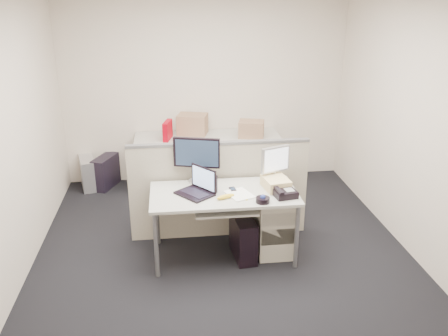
{
  "coord_description": "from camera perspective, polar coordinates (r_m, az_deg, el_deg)",
  "views": [
    {
      "loc": [
        -0.52,
        -4.39,
        2.71
      ],
      "look_at": [
        0.02,
        0.15,
        0.94
      ],
      "focal_mm": 38.0,
      "sensor_mm": 36.0,
      "label": 1
    }
  ],
  "objects": [
    {
      "name": "monitor_main",
      "position": [
        5.03,
        -3.29,
        0.96
      ],
      "size": [
        0.53,
        0.31,
        0.5
      ],
      "primitive_type": "cube",
      "rotation": [
        0.0,
        0.0,
        -0.26
      ],
      "color": "black",
      "rests_on": "desk"
    },
    {
      "name": "pc_tower_desk",
      "position": [
        5.06,
        2.31,
        -8.27
      ],
      "size": [
        0.24,
        0.51,
        0.46
      ],
      "primitive_type": "cube",
      "rotation": [
        0.0,
        0.0,
        0.09
      ],
      "color": "black",
      "rests_on": "floor"
    },
    {
      "name": "floor",
      "position": [
        5.19,
        -0.03,
        -10.38
      ],
      "size": [
        4.0,
        4.5,
        0.01
      ],
      "primitive_type": "cube",
      "color": "black",
      "rests_on": "ground"
    },
    {
      "name": "manila_folders",
      "position": [
        4.95,
        6.25,
        -1.83
      ],
      "size": [
        0.29,
        0.34,
        0.11
      ],
      "primitive_type": "cube",
      "rotation": [
        0.0,
        0.0,
        0.16
      ],
      "color": "beige",
      "rests_on": "desk"
    },
    {
      "name": "travel_mug",
      "position": [
        4.82,
        -1.24,
        -2.03
      ],
      "size": [
        0.1,
        0.1,
        0.16
      ],
      "primitive_type": "cylinder",
      "rotation": [
        0.0,
        0.0,
        0.31
      ],
      "color": "black",
      "rests_on": "desk"
    },
    {
      "name": "wall_right",
      "position": [
        5.25,
        22.29,
        4.52
      ],
      "size": [
        0.02,
        4.5,
        2.7
      ],
      "primitive_type": "cube",
      "color": "beige",
      "rests_on": "ground"
    },
    {
      "name": "laptop",
      "position": [
        4.75,
        -3.6,
        -1.78
      ],
      "size": [
        0.43,
        0.44,
        0.26
      ],
      "primitive_type": "cube",
      "rotation": [
        0.0,
        0.0,
        -0.89
      ],
      "color": "black",
      "rests_on": "desk"
    },
    {
      "name": "keyboard_tray",
      "position": [
        4.73,
        0.23,
        -5.06
      ],
      "size": [
        0.62,
        0.32,
        0.02
      ],
      "primitive_type": "cube",
      "color": "#AFADA5",
      "rests_on": "desk"
    },
    {
      "name": "red_binder",
      "position": [
        6.49,
        -6.8,
        4.43
      ],
      "size": [
        0.14,
        0.3,
        0.27
      ],
      "primitive_type": "cube",
      "rotation": [
        0.0,
        0.0,
        -0.25
      ],
      "color": "#AA0011",
      "rests_on": "back_counter"
    },
    {
      "name": "cubicle_partition",
      "position": [
        5.33,
        -0.6,
        -2.78
      ],
      "size": [
        2.0,
        0.06,
        1.1
      ],
      "primitive_type": "cube",
      "color": "#B0A992",
      "rests_on": "floor"
    },
    {
      "name": "banana",
      "position": [
        4.7,
        0.18,
        -3.46
      ],
      "size": [
        0.2,
        0.12,
        0.04
      ],
      "primitive_type": "ellipsoid",
      "rotation": [
        0.0,
        0.0,
        0.4
      ],
      "color": "yellow",
      "rests_on": "desk"
    },
    {
      "name": "trackball",
      "position": [
        4.64,
        4.69,
        -3.85
      ],
      "size": [
        0.15,
        0.15,
        0.05
      ],
      "primitive_type": "cylinder",
      "rotation": [
        0.0,
        0.0,
        -0.08
      ],
      "color": "black",
      "rests_on": "desk"
    },
    {
      "name": "cardboard_box_right",
      "position": [
        6.58,
        3.31,
        4.63
      ],
      "size": [
        0.39,
        0.34,
        0.24
      ],
      "primitive_type": "cube",
      "rotation": [
        0.0,
        0.0,
        -0.25
      ],
      "color": "#9B7458",
      "rests_on": "back_counter"
    },
    {
      "name": "desk",
      "position": [
        4.88,
        -0.03,
        -3.66
      ],
      "size": [
        1.5,
        0.75,
        0.73
      ],
      "color": "#AFADA5",
      "rests_on": "floor"
    },
    {
      "name": "pc_tower_spare_dark",
      "position": [
        6.95,
        -14.02,
        -0.45
      ],
      "size": [
        0.36,
        0.52,
        0.45
      ],
      "primitive_type": "cube",
      "rotation": [
        0.0,
        0.0,
        -0.4
      ],
      "color": "black",
      "rests_on": "floor"
    },
    {
      "name": "sticky_pad",
      "position": [
        4.71,
        2.41,
        -3.68
      ],
      "size": [
        0.08,
        0.08,
        0.01
      ],
      "primitive_type": "cube",
      "rotation": [
        0.0,
        0.0,
        -0.11
      ],
      "color": "yellow",
      "rests_on": "desk"
    },
    {
      "name": "wall_back",
      "position": [
        6.8,
        -2.31,
        9.61
      ],
      "size": [
        4.0,
        0.02,
        2.7
      ],
      "primitive_type": "cube",
      "color": "beige",
      "rests_on": "ground"
    },
    {
      "name": "cardboard_box_left",
      "position": [
        6.71,
        -3.81,
        5.2
      ],
      "size": [
        0.46,
        0.39,
        0.3
      ],
      "primitive_type": "cube",
      "rotation": [
        0.0,
        0.0,
        -0.26
      ],
      "color": "#9B7458",
      "rests_on": "back_counter"
    },
    {
      "name": "wall_front",
      "position": [
        2.59,
        5.96,
        -10.68
      ],
      "size": [
        4.0,
        0.02,
        2.7
      ],
      "primitive_type": "cube",
      "color": "beige",
      "rests_on": "ground"
    },
    {
      "name": "paper_stack",
      "position": [
        4.79,
        1.87,
        -3.19
      ],
      "size": [
        0.31,
        0.35,
        0.01
      ],
      "primitive_type": "cube",
      "rotation": [
        0.0,
        0.0,
        0.37
      ],
      "color": "white",
      "rests_on": "desk"
    },
    {
      "name": "back_counter",
      "position": [
        6.77,
        -1.97,
        0.83
      ],
      "size": [
        2.0,
        0.6,
        0.72
      ],
      "primitive_type": "cube",
      "color": "#B3A99D",
      "rests_on": "floor"
    },
    {
      "name": "cellphone",
      "position": [
        4.9,
        1.06,
        -2.59
      ],
      "size": [
        0.07,
        0.11,
        0.01
      ],
      "primitive_type": "cube",
      "rotation": [
        0.0,
        0.0,
        0.11
      ],
      "color": "black",
      "rests_on": "desk"
    },
    {
      "name": "drawer_pedestal",
      "position": [
        5.16,
        6.02,
        -6.53
      ],
      "size": [
        0.4,
        0.55,
        0.65
      ],
      "primitive_type": "cube",
      "color": "#B3A99D",
      "rests_on": "floor"
    },
    {
      "name": "keyboard",
      "position": [
        4.76,
        0.77,
        -4.58
      ],
      "size": [
        0.4,
        0.15,
        0.02
      ],
      "primitive_type": "cube",
      "rotation": [
        0.0,
        0.0,
        0.01
      ],
      "color": "black",
      "rests_on": "keyboard_tray"
    },
    {
      "name": "pc_tower_spare_silver",
      "position": [
        6.99,
        -16.05,
        -0.58
      ],
      "size": [
        0.29,
        0.5,
        0.44
      ],
      "primitive_type": "cube",
      "rotation": [
        0.0,
        0.0,
        0.23
      ],
      "color": "#B7B7BC",
      "rests_on": "floor"
    },
    {
      "name": "wall_left",
      "position": [
        4.83,
        -24.34,
        2.87
      ],
      "size": [
        0.02,
        4.5,
        2.7
      ],
      "primitive_type": "cube",
      "color": "beige",
      "rests_on": "ground"
    },
    {
      "name": "monitor_small",
      "position": [
        5.03,
        6.17,
        0.31
      ],
      "size": [
        0.37,
        0.27,
        0.4
      ],
      "primitive_type": "cube",
      "rotation": [
        0.0,
        0.0,
        0.37
      ],
      "color": "#B7B7BC",
      "rests_on": "desk"
    },
    {
      "name": "desk_phone",
      "position": [
        4.78,
        7.4,
        -3.09
      ],
      "size": [
        0.24,
        0.21,
        0.07
      ],
      "primitive_type": "cube",
      "rotation": [
        0.0,
        0.0,
        0.17
      ],
      "color": "black",
      "rests_on": "desk"
    }
  ]
}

